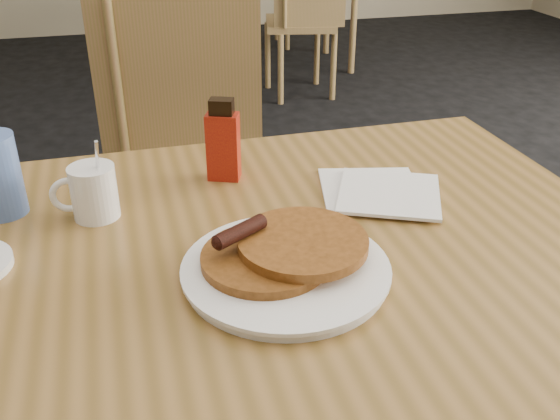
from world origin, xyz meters
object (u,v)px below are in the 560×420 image
object	(u,v)px
chair_main_far	(188,156)
chair_neighbor_near	(305,9)
main_table	(236,270)
coffee_mug	(92,191)
pancake_plate	(285,263)
syrup_bottle	(223,143)

from	to	relation	value
chair_main_far	chair_neighbor_near	size ratio (longest dim) A/B	1.08
main_table	chair_main_far	bearing A→B (deg)	89.32
chair_neighbor_near	coffee_mug	size ratio (longest dim) A/B	6.42
chair_neighbor_near	pancake_plate	xyz separation A→B (m)	(-0.90, -2.92, 0.23)
pancake_plate	chair_neighbor_near	bearing A→B (deg)	72.83
coffee_mug	syrup_bottle	xyz separation A→B (m)	(0.23, 0.09, 0.02)
chair_neighbor_near	pancake_plate	world-z (taller)	chair_neighbor_near
chair_main_far	chair_neighbor_near	world-z (taller)	chair_main_far
chair_main_far	syrup_bottle	size ratio (longest dim) A/B	6.39
chair_neighbor_near	syrup_bottle	bearing A→B (deg)	-97.27
pancake_plate	syrup_bottle	xyz separation A→B (m)	(-0.03, 0.34, 0.05)
main_table	chair_neighbor_near	xyz separation A→B (m)	(0.96, 2.83, -0.17)
chair_main_far	chair_neighbor_near	xyz separation A→B (m)	(0.95, 2.09, -0.05)
main_table	coffee_mug	bearing A→B (deg)	142.67
chair_neighbor_near	syrup_bottle	xyz separation A→B (m)	(-0.93, -2.58, 0.28)
chair_main_far	chair_neighbor_near	distance (m)	2.30
main_table	chair_neighbor_near	world-z (taller)	chair_neighbor_near
main_table	coffee_mug	xyz separation A→B (m)	(-0.21, 0.16, 0.09)
pancake_plate	syrup_bottle	bearing A→B (deg)	94.63
main_table	chair_main_far	size ratio (longest dim) A/B	1.36
main_table	pancake_plate	size ratio (longest dim) A/B	4.50
coffee_mug	chair_main_far	bearing A→B (deg)	85.08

